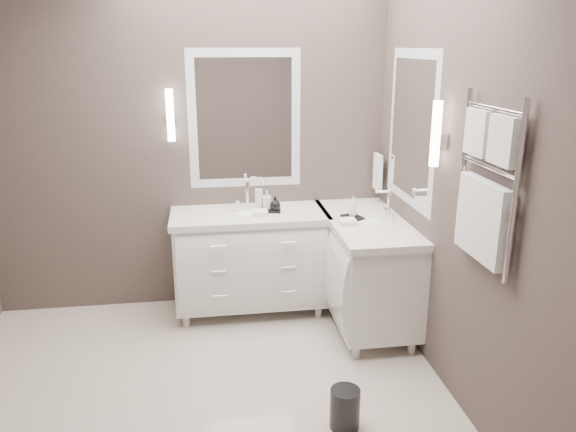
{
  "coord_description": "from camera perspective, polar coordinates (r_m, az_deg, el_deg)",
  "views": [
    {
      "loc": [
        0.12,
        -3.03,
        2.12
      ],
      "look_at": [
        0.68,
        0.7,
        0.97
      ],
      "focal_mm": 35.0,
      "sensor_mm": 36.0,
      "label": 1
    }
  ],
  "objects": [
    {
      "name": "floor",
      "position": [
        3.71,
        -9.31,
        -18.28
      ],
      "size": [
        3.2,
        3.0,
        0.01
      ],
      "primitive_type": "cube",
      "color": "beige",
      "rests_on": "ground"
    },
    {
      "name": "wall_back",
      "position": [
        4.6,
        -10.01,
        7.1
      ],
      "size": [
        3.2,
        0.01,
        2.7
      ],
      "primitive_type": "cube",
      "color": "#493E3A",
      "rests_on": "floor"
    },
    {
      "name": "wall_front",
      "position": [
        1.72,
        -11.76,
        -10.16
      ],
      "size": [
        3.2,
        0.01,
        2.7
      ],
      "primitive_type": "cube",
      "color": "#493E3A",
      "rests_on": "floor"
    },
    {
      "name": "wall_right",
      "position": [
        3.46,
        17.12,
        3.36
      ],
      "size": [
        0.01,
        3.0,
        2.7
      ],
      "primitive_type": "cube",
      "color": "#493E3A",
      "rests_on": "floor"
    },
    {
      "name": "vanity_back",
      "position": [
        4.57,
        -3.86,
        -4.01
      ],
      "size": [
        1.24,
        0.59,
        0.97
      ],
      "color": "white",
      "rests_on": "floor"
    },
    {
      "name": "vanity_right",
      "position": [
        4.43,
        7.9,
        -4.86
      ],
      "size": [
        0.59,
        1.24,
        0.97
      ],
      "color": "white",
      "rests_on": "floor"
    },
    {
      "name": "mirror_back",
      "position": [
        4.57,
        -4.42,
        9.77
      ],
      "size": [
        0.9,
        0.02,
        1.1
      ],
      "color": "white",
      "rests_on": "wall_back"
    },
    {
      "name": "mirror_right",
      "position": [
        4.14,
        12.42,
        8.68
      ],
      "size": [
        0.02,
        0.9,
        1.1
      ],
      "color": "white",
      "rests_on": "wall_right"
    },
    {
      "name": "sconce_back",
      "position": [
        4.49,
        -11.87,
        9.89
      ],
      "size": [
        0.06,
        0.06,
        0.4
      ],
      "color": "white",
      "rests_on": "wall_back"
    },
    {
      "name": "sconce_right",
      "position": [
        3.58,
        14.79,
        7.95
      ],
      "size": [
        0.06,
        0.06,
        0.4
      ],
      "color": "white",
      "rests_on": "wall_right"
    },
    {
      "name": "towel_bar_corner",
      "position": [
        4.72,
        9.11,
        4.5
      ],
      "size": [
        0.03,
        0.22,
        0.3
      ],
      "color": "white",
      "rests_on": "wall_right"
    },
    {
      "name": "towel_ladder",
      "position": [
        3.08,
        19.4,
        2.33
      ],
      "size": [
        0.06,
        0.58,
        0.9
      ],
      "color": "white",
      "rests_on": "wall_right"
    },
    {
      "name": "waste_bin",
      "position": [
        3.42,
        5.8,
        -18.87
      ],
      "size": [
        0.21,
        0.21,
        0.24
      ],
      "primitive_type": "cylinder",
      "rotation": [
        0.0,
        0.0,
        -0.24
      ],
      "color": "black",
      "rests_on": "floor"
    },
    {
      "name": "amenity_tray_back",
      "position": [
        4.46,
        -1.73,
        0.59
      ],
      "size": [
        0.17,
        0.14,
        0.02
      ],
      "primitive_type": "cube",
      "rotation": [
        0.0,
        0.0,
        -0.17
      ],
      "color": "black",
      "rests_on": "vanity_back"
    },
    {
      "name": "amenity_tray_right",
      "position": [
        4.29,
        6.57,
        -0.17
      ],
      "size": [
        0.17,
        0.19,
        0.02
      ],
      "primitive_type": "cube",
      "rotation": [
        0.0,
        0.0,
        0.3
      ],
      "color": "black",
      "rests_on": "vanity_right"
    },
    {
      "name": "water_bottle",
      "position": [
        4.48,
        -2.99,
        1.65
      ],
      "size": [
        0.08,
        0.08,
        0.17
      ],
      "primitive_type": "cylinder",
      "rotation": [
        0.0,
        0.0,
        -0.42
      ],
      "color": "silver",
      "rests_on": "vanity_back"
    },
    {
      "name": "soap_bottle_a",
      "position": [
        4.46,
        -2.16,
        1.68
      ],
      "size": [
        0.07,
        0.07,
        0.14
      ],
      "primitive_type": "imported",
      "rotation": [
        0.0,
        0.0,
        0.02
      ],
      "color": "white",
      "rests_on": "amenity_tray_back"
    },
    {
      "name": "soap_bottle_b",
      "position": [
        4.42,
        -1.31,
        1.31
      ],
      "size": [
        0.1,
        0.1,
        0.11
      ],
      "primitive_type": "imported",
      "rotation": [
        0.0,
        0.0,
        -0.17
      ],
      "color": "black",
      "rests_on": "amenity_tray_back"
    },
    {
      "name": "soap_bottle_c",
      "position": [
        4.27,
        6.61,
        0.95
      ],
      "size": [
        0.07,
        0.07,
        0.15
      ],
      "primitive_type": "imported",
      "rotation": [
        0.0,
        0.0,
        0.3
      ],
      "color": "white",
      "rests_on": "amenity_tray_right"
    }
  ]
}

